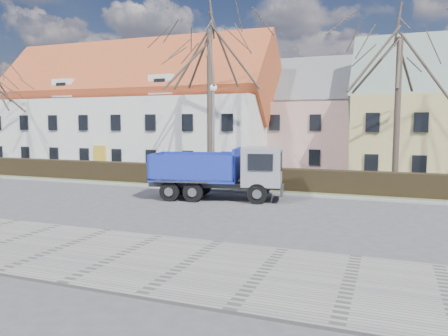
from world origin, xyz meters
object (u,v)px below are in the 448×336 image
at_px(streetlight, 214,134).
at_px(dump_truck, 213,172).
at_px(cart_frame, 161,185).
at_px(parked_car_a, 188,168).

bearing_deg(streetlight, dump_truck, -68.06).
relative_size(dump_truck, cart_frame, 10.52).
bearing_deg(cart_frame, streetlight, 56.19).
relative_size(streetlight, cart_frame, 9.63).
bearing_deg(dump_truck, cart_frame, 145.63).
height_order(streetlight, cart_frame, streetlight).
bearing_deg(streetlight, parked_car_a, 133.17).
bearing_deg(parked_car_a, cart_frame, 176.59).
bearing_deg(parked_car_a, streetlight, -153.07).
relative_size(dump_truck, streetlight, 1.09).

